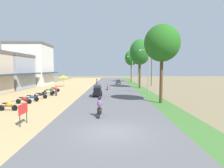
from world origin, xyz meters
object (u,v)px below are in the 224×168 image
Objects in this scene: parked_motorbike_seventh at (54,89)px; car_van_black at (97,90)px; vendor_umbrella at (63,77)px; pedestrian_on_shoulder at (56,90)px; parked_motorbike_sixth at (49,91)px; motorbike_foreground_rider at (99,107)px; motorbike_ahead_third at (96,83)px; median_tree_second at (139,52)px; parked_motorbike_fifth at (47,92)px; parked_motorbike_nearest at (8,106)px; utility_pole_near at (151,67)px; parked_motorbike_fourth at (40,95)px; median_tree_third at (131,58)px; car_sedan_charcoal at (118,82)px; parked_motorbike_second at (23,100)px; street_signboard at (23,110)px; streetlamp_mid at (138,67)px; streetlamp_far at (132,67)px; parked_motorbike_third at (31,97)px; streetlamp_near at (148,68)px; median_tree_nearest at (161,43)px.

parked_motorbike_seventh is 0.75× the size of car_van_black.
pedestrian_on_shoulder is (2.59, -14.23, -1.34)m from vendor_umbrella.
car_van_black is (7.76, -2.62, 0.47)m from parked_motorbike_sixth.
motorbike_foreground_rider is 27.51m from motorbike_ahead_third.
parked_motorbike_fifth is at bearing -144.33° from median_tree_second.
utility_pole_near is (19.17, 26.81, 3.92)m from parked_motorbike_nearest.
parked_motorbike_fourth is 12.60m from motorbike_foreground_rider.
median_tree_third reaches higher than parked_motorbike_sixth.
car_sedan_charcoal is 1.26× the size of motorbike_ahead_third.
median_tree_third reaches higher than parked_motorbike_second.
street_signboard is 35.72m from car_sedan_charcoal.
parked_motorbike_fourth is at bearing -86.78° from parked_motorbike_seventh.
median_tree_second is 5.52× the size of motorbike_ahead_third.
street_signboard is (3.25, -14.37, 0.55)m from parked_motorbike_fifth.
streetlamp_mid is 3.26× the size of car_sedan_charcoal.
median_tree_second is at bearing 39.05° from pedestrian_on_shoulder.
street_signboard is at bearing -80.97° from vendor_umbrella.
utility_pole_near reaches higher than parked_motorbike_fourth.
parked_motorbike_sixth is (-0.02, 11.52, 0.00)m from parked_motorbike_nearest.
streetlamp_far is at bearing 61.31° from parked_motorbike_fourth.
motorbike_ahead_third reaches higher than parked_motorbike_nearest.
utility_pole_near is (17.54, 17.19, 3.51)m from pedestrian_on_shoulder.
parked_motorbike_fifth is at bearing 171.93° from car_van_black.
parked_motorbike_third and parked_motorbike_fourth have the same top height.
streetlamp_near is 0.96× the size of streetlamp_mid.
motorbike_ahead_third reaches higher than pedestrian_on_shoulder.
streetlamp_far reaches higher than parked_motorbike_sixth.
parked_motorbike_third is at bearing -134.31° from median_tree_second.
parked_motorbike_seventh is (-0.10, 3.03, 0.00)m from parked_motorbike_sixth.
parked_motorbike_sixth is at bearing 102.57° from street_signboard.
median_tree_nearest is at bearing -3.63° from parked_motorbike_third.
vendor_umbrella is at bearing 92.97° from parked_motorbike_third.
median_tree_second reaches higher than parked_motorbike_seventh.
street_signboard is (3.65, -18.97, 0.55)m from parked_motorbike_seventh.
utility_pole_near reaches higher than parked_motorbike_third.
vendor_umbrella is 7.55m from motorbike_ahead_third.
pedestrian_on_shoulder is 18.95m from median_tree_second.
utility_pole_near is at bearing 80.76° from median_tree_nearest.
median_tree_third reaches higher than median_tree_nearest.
street_signboard is (3.24, -11.58, 0.55)m from parked_motorbike_fourth.
median_tree_third is (12.04, 43.07, 6.16)m from street_signboard.
median_tree_nearest reaches higher than parked_motorbike_sixth.
parked_motorbike_third is at bearing -114.17° from car_sedan_charcoal.
parked_motorbike_sixth is 16.34m from street_signboard.
parked_motorbike_fifth is 7.54m from car_van_black.
streetlamp_mid is at bearing 90.00° from streetlamp_near.
motorbike_foreground_rider is (7.14, -11.78, -0.11)m from pedestrian_on_shoulder.
car_van_black is 21.83m from car_sedan_charcoal.
parked_motorbike_sixth is 0.71× the size of vendor_umbrella.
motorbike_foreground_rider is (8.77, -2.16, 0.30)m from parked_motorbike_nearest.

